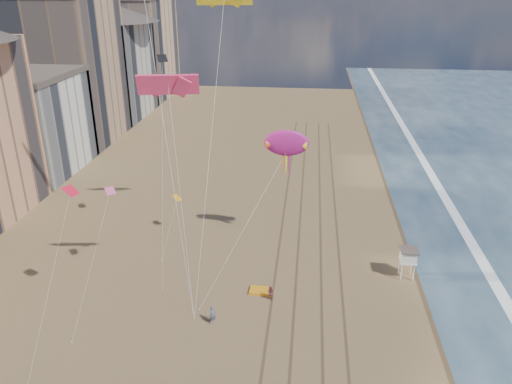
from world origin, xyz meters
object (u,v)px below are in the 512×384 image
show_kite (286,143)px  kite_flyer_a (213,315)px  grounded_kite (261,291)px  kite_flyer_b (271,293)px  lifeguard_stand (408,256)px

show_kite → kite_flyer_a: bearing=-110.2°
grounded_kite → show_kite: 17.12m
grounded_kite → kite_flyer_b: size_ratio=1.42×
lifeguard_stand → kite_flyer_b: size_ratio=2.11×
grounded_kite → lifeguard_stand: bearing=18.8°
kite_flyer_b → kite_flyer_a: bearing=-107.0°
show_kite → kite_flyer_b: bearing=-93.3°
kite_flyer_a → kite_flyer_b: size_ratio=1.14×
show_kite → kite_flyer_a: 21.41m
grounded_kite → kite_flyer_b: (1.19, -1.38, 0.71)m
kite_flyer_a → kite_flyer_b: 6.88m
show_kite → kite_flyer_b: (-0.68, -11.94, -12.63)m
grounded_kite → show_kite: show_kite is taller
lifeguard_stand → grounded_kite: 16.88m
kite_flyer_a → lifeguard_stand: bearing=-8.4°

